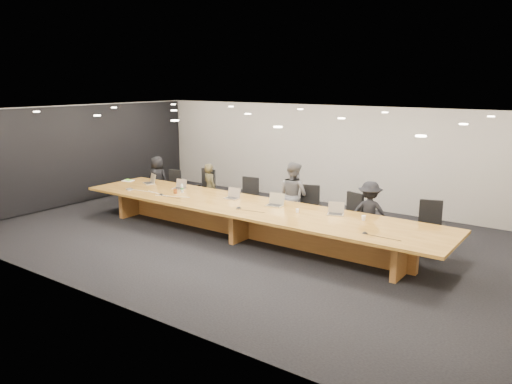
# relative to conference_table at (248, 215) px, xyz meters

# --- Properties ---
(ground) EXTENTS (12.00, 12.00, 0.00)m
(ground) POSITION_rel_conference_table_xyz_m (0.00, 0.00, -0.52)
(ground) COLOR black
(ground) RESTS_ON ground
(back_wall) EXTENTS (12.00, 0.02, 2.80)m
(back_wall) POSITION_rel_conference_table_xyz_m (0.00, 4.00, 0.88)
(back_wall) COLOR beige
(back_wall) RESTS_ON ground
(left_wall_panel) EXTENTS (0.08, 7.84, 2.74)m
(left_wall_panel) POSITION_rel_conference_table_xyz_m (-5.94, 0.00, 0.85)
(left_wall_panel) COLOR black
(left_wall_panel) RESTS_ON ground
(conference_table) EXTENTS (9.00, 1.80, 0.75)m
(conference_table) POSITION_rel_conference_table_xyz_m (0.00, 0.00, 0.00)
(conference_table) COLOR brown
(conference_table) RESTS_ON ground
(chair_far_left) EXTENTS (0.53, 0.53, 1.01)m
(chair_far_left) POSITION_rel_conference_table_xyz_m (-3.60, 1.17, -0.02)
(chair_far_left) COLOR black
(chair_far_left) RESTS_ON ground
(chair_left) EXTENTS (0.64, 0.64, 1.15)m
(chair_left) POSITION_rel_conference_table_xyz_m (-2.41, 1.19, 0.06)
(chair_left) COLOR black
(chair_left) RESTS_ON ground
(chair_mid_left) EXTENTS (0.61, 0.61, 1.09)m
(chair_mid_left) POSITION_rel_conference_table_xyz_m (-0.92, 1.17, 0.03)
(chair_mid_left) COLOR black
(chair_mid_left) RESTS_ON ground
(chair_mid_right) EXTENTS (0.70, 0.70, 1.08)m
(chair_mid_right) POSITION_rel_conference_table_xyz_m (0.82, 1.26, 0.02)
(chair_mid_right) COLOR black
(chair_mid_right) RESTS_ON ground
(chair_right) EXTENTS (0.66, 0.66, 1.06)m
(chair_right) POSITION_rel_conference_table_xyz_m (1.88, 1.18, 0.01)
(chair_right) COLOR black
(chair_right) RESTS_ON ground
(chair_far_right) EXTENTS (0.71, 0.71, 1.10)m
(chair_far_right) POSITION_rel_conference_table_xyz_m (3.63, 1.31, 0.03)
(chair_far_right) COLOR black
(chair_far_right) RESTS_ON ground
(person_a) EXTENTS (0.75, 0.58, 1.35)m
(person_a) POSITION_rel_conference_table_xyz_m (-4.12, 1.17, 0.15)
(person_a) COLOR black
(person_a) RESTS_ON ground
(person_b) EXTENTS (0.57, 0.47, 1.33)m
(person_b) POSITION_rel_conference_table_xyz_m (-2.12, 1.16, 0.15)
(person_b) COLOR #312D1A
(person_b) RESTS_ON ground
(person_c) EXTENTS (0.91, 0.79, 1.60)m
(person_c) POSITION_rel_conference_table_xyz_m (0.40, 1.27, 0.28)
(person_c) COLOR #4C4C4E
(person_c) RESTS_ON ground
(person_d) EXTENTS (1.01, 0.77, 1.38)m
(person_d) POSITION_rel_conference_table_xyz_m (2.37, 1.18, 0.17)
(person_d) COLOR black
(person_d) RESTS_ON ground
(laptop_a) EXTENTS (0.41, 0.37, 0.27)m
(laptop_a) POSITION_rel_conference_table_xyz_m (-3.61, 0.37, 0.36)
(laptop_a) COLOR beige
(laptop_a) RESTS_ON conference_table
(laptop_b) EXTENTS (0.34, 0.26, 0.25)m
(laptop_b) POSITION_rel_conference_table_xyz_m (-2.47, 0.35, 0.35)
(laptop_b) COLOR #BEA991
(laptop_b) RESTS_ON conference_table
(laptop_c) EXTENTS (0.35, 0.27, 0.26)m
(laptop_c) POSITION_rel_conference_table_xyz_m (-0.70, 0.28, 0.36)
(laptop_c) COLOR #C4B095
(laptop_c) RESTS_ON conference_table
(laptop_d) EXTENTS (0.40, 0.31, 0.28)m
(laptop_d) POSITION_rel_conference_table_xyz_m (0.51, 0.29, 0.37)
(laptop_d) COLOR #C0B493
(laptop_d) RESTS_ON conference_table
(laptop_e) EXTENTS (0.39, 0.34, 0.26)m
(laptop_e) POSITION_rel_conference_table_xyz_m (1.95, 0.41, 0.36)
(laptop_e) COLOR tan
(laptop_e) RESTS_ON conference_table
(water_bottle) EXTENTS (0.07, 0.07, 0.20)m
(water_bottle) POSITION_rel_conference_table_xyz_m (-2.11, 0.10, 0.33)
(water_bottle) COLOR silver
(water_bottle) RESTS_ON conference_table
(amber_mug) EXTENTS (0.12, 0.12, 0.11)m
(amber_mug) POSITION_rel_conference_table_xyz_m (-2.17, -0.09, 0.29)
(amber_mug) COLOR brown
(amber_mug) RESTS_ON conference_table
(paper_cup_near) EXTENTS (0.08, 0.08, 0.08)m
(paper_cup_near) POSITION_rel_conference_table_xyz_m (1.21, 0.10, 0.27)
(paper_cup_near) COLOR white
(paper_cup_near) RESTS_ON conference_table
(paper_cup_far) EXTENTS (0.11, 0.11, 0.10)m
(paper_cup_far) POSITION_rel_conference_table_xyz_m (2.60, 0.34, 0.28)
(paper_cup_far) COLOR silver
(paper_cup_far) RESTS_ON conference_table
(notepad) EXTENTS (0.34, 0.30, 0.02)m
(notepad) POSITION_rel_conference_table_xyz_m (-4.34, 0.29, 0.24)
(notepad) COLOR white
(notepad) RESTS_ON conference_table
(lime_gadget) EXTENTS (0.19, 0.12, 0.03)m
(lime_gadget) POSITION_rel_conference_table_xyz_m (-4.35, 0.29, 0.26)
(lime_gadget) COLOR #70CF37
(lime_gadget) RESTS_ON notepad
(av_box) EXTENTS (0.21, 0.19, 0.03)m
(av_box) POSITION_rel_conference_table_xyz_m (-3.43, -0.45, 0.24)
(av_box) COLOR #ACACB0
(av_box) RESTS_ON conference_table
(mic_left) EXTENTS (0.16, 0.16, 0.03)m
(mic_left) POSITION_rel_conference_table_xyz_m (-2.35, -0.39, 0.24)
(mic_left) COLOR black
(mic_left) RESTS_ON conference_table
(mic_center) EXTENTS (0.15, 0.15, 0.03)m
(mic_center) POSITION_rel_conference_table_xyz_m (-0.02, -0.32, 0.24)
(mic_center) COLOR black
(mic_center) RESTS_ON conference_table
(mic_right) EXTENTS (0.11, 0.11, 0.03)m
(mic_right) POSITION_rel_conference_table_xyz_m (2.97, -0.44, 0.24)
(mic_right) COLOR black
(mic_right) RESTS_ON conference_table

